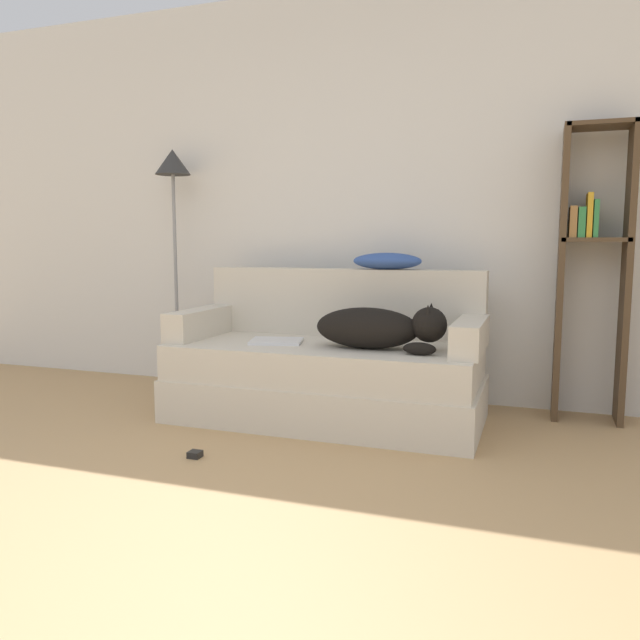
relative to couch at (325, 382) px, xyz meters
The scene contains 11 objects.
wall_back 1.32m from the couch, 91.67° to the left, with size 7.50×0.06×2.70m.
couch is the anchor object (origin of this frame).
couch_backrest 0.56m from the couch, 90.00° to the left, with size 1.76×0.15×0.42m.
couch_arm_left 0.89m from the couch, behind, with size 0.15×0.64×0.17m.
couch_arm_right 0.89m from the couch, ahead, with size 0.15×0.64×0.17m.
dog 0.49m from the couch, 13.30° to the right, with size 0.73×0.28×0.26m.
laptop 0.38m from the couch, 167.61° to the right, with size 0.35×0.30×0.02m.
throw_pillow 0.83m from the couch, 50.82° to the left, with size 0.43×0.21×0.10m.
bookshelf 1.70m from the couch, 19.52° to the left, with size 0.39×0.26×1.70m.
floor_lamp 1.79m from the couch, 160.17° to the left, with size 0.25×0.25×1.69m.
power_adapter 0.95m from the couch, 114.37° to the right, with size 0.06×0.06×0.03m.
Camera 1 is at (1.19, -1.08, 1.04)m, focal length 35.00 mm.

